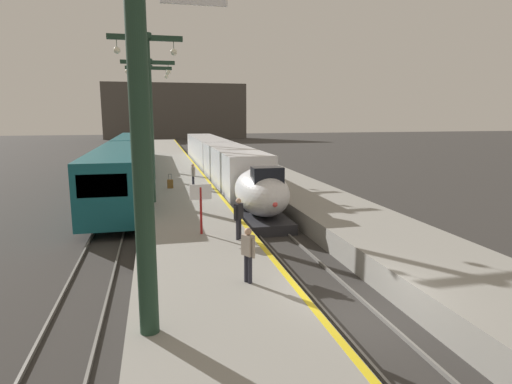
# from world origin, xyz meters

# --- Properties ---
(ground_plane) EXTENTS (260.00, 260.00, 0.00)m
(ground_plane) POSITION_xyz_m (0.00, 0.00, 0.00)
(ground_plane) COLOR #33302D
(platform_left) EXTENTS (4.80, 110.00, 1.05)m
(platform_left) POSITION_xyz_m (-4.05, 24.75, 0.53)
(platform_left) COLOR gray
(platform_left) RESTS_ON ground
(platform_right) EXTENTS (4.80, 110.00, 1.05)m
(platform_right) POSITION_xyz_m (4.05, 24.75, 0.53)
(platform_right) COLOR gray
(platform_right) RESTS_ON ground
(platform_left_safety_stripe) EXTENTS (0.20, 107.80, 0.01)m
(platform_left_safety_stripe) POSITION_xyz_m (-1.77, 24.75, 1.05)
(platform_left_safety_stripe) COLOR yellow
(platform_left_safety_stripe) RESTS_ON platform_left
(rail_main_left) EXTENTS (0.08, 110.00, 0.12)m
(rail_main_left) POSITION_xyz_m (-0.75, 27.50, 0.06)
(rail_main_left) COLOR slate
(rail_main_left) RESTS_ON ground
(rail_main_right) EXTENTS (0.08, 110.00, 0.12)m
(rail_main_right) POSITION_xyz_m (0.75, 27.50, 0.06)
(rail_main_right) COLOR slate
(rail_main_right) RESTS_ON ground
(rail_secondary_left) EXTENTS (0.08, 110.00, 0.12)m
(rail_secondary_left) POSITION_xyz_m (-8.85, 27.50, 0.06)
(rail_secondary_left) COLOR slate
(rail_secondary_left) RESTS_ON ground
(rail_secondary_right) EXTENTS (0.08, 110.00, 0.12)m
(rail_secondary_right) POSITION_xyz_m (-7.35, 27.50, 0.06)
(rail_secondary_right) COLOR slate
(rail_secondary_right) RESTS_ON ground
(highspeed_train_main) EXTENTS (2.92, 37.29, 3.60)m
(highspeed_train_main) POSITION_xyz_m (0.00, 27.04, 1.93)
(highspeed_train_main) COLOR silver
(highspeed_train_main) RESTS_ON ground
(regional_train_adjacent) EXTENTS (2.85, 36.60, 3.80)m
(regional_train_adjacent) POSITION_xyz_m (-8.10, 28.09, 2.13)
(regional_train_adjacent) COLOR #145660
(regional_train_adjacent) RESTS_ON ground
(station_column_near) EXTENTS (4.00, 0.68, 9.26)m
(station_column_near) POSITION_xyz_m (-5.84, -1.38, 6.72)
(station_column_near) COLOR #1E3828
(station_column_near) RESTS_ON platform_left
(station_column_mid) EXTENTS (4.00, 0.68, 9.32)m
(station_column_mid) POSITION_xyz_m (-5.90, 14.14, 6.65)
(station_column_mid) COLOR #1E3828
(station_column_mid) RESTS_ON platform_left
(station_column_far) EXTENTS (4.00, 0.68, 9.11)m
(station_column_far) POSITION_xyz_m (-5.90, 23.61, 6.54)
(station_column_far) COLOR #1E3828
(station_column_far) RESTS_ON platform_left
(station_column_distant) EXTENTS (4.00, 0.68, 9.27)m
(station_column_distant) POSITION_xyz_m (-5.90, 29.21, 6.62)
(station_column_distant) COLOR #1E3828
(station_column_distant) RESTS_ON platform_left
(passenger_near_edge) EXTENTS (0.26, 0.57, 1.69)m
(passenger_near_edge) POSITION_xyz_m (-3.17, 18.31, 2.04)
(passenger_near_edge) COLOR #23232D
(passenger_near_edge) RESTS_ON platform_left
(passenger_mid_platform) EXTENTS (0.38, 0.51, 1.69)m
(passenger_mid_platform) POSITION_xyz_m (-3.05, 1.03, 2.04)
(passenger_mid_platform) COLOR #23232D
(passenger_mid_platform) RESTS_ON platform_left
(passenger_far_waiting) EXTENTS (0.42, 0.44, 1.69)m
(passenger_far_waiting) POSITION_xyz_m (-2.47, 5.57, 2.04)
(passenger_far_waiting) COLOR #23232D
(passenger_far_waiting) RESTS_ON platform_left
(rolling_suitcase) EXTENTS (0.40, 0.22, 0.98)m
(rolling_suitcase) POSITION_xyz_m (-4.71, 18.75, 1.35)
(rolling_suitcase) COLOR brown
(rolling_suitcase) RESTS_ON platform_left
(departure_info_board) EXTENTS (0.90, 0.10, 2.12)m
(departure_info_board) POSITION_xyz_m (-3.85, 6.71, 2.56)
(departure_info_board) COLOR maroon
(departure_info_board) RESTS_ON platform_left
(terminus_back_wall) EXTENTS (36.00, 2.00, 14.00)m
(terminus_back_wall) POSITION_xyz_m (0.00, 102.00, 7.00)
(terminus_back_wall) COLOR #4C4742
(terminus_back_wall) RESTS_ON ground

